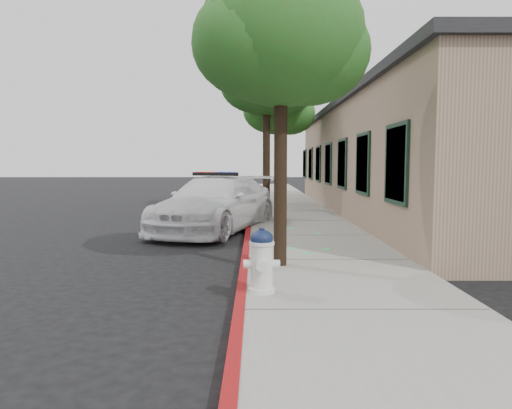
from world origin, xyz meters
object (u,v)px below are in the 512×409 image
object	(u,v)px
street_tree_far	(279,109)
street_tree_mid	(267,82)
fire_hydrant	(262,260)
police_car	(216,204)
clapboard_building	(425,159)
street_tree_near	(281,42)

from	to	relation	value
street_tree_far	street_tree_mid	bearing A→B (deg)	-107.79
street_tree_mid	fire_hydrant	bearing A→B (deg)	-91.72
police_car	fire_hydrant	world-z (taller)	police_car
clapboard_building	street_tree_near	bearing A→B (deg)	-122.28
clapboard_building	fire_hydrant	world-z (taller)	clapboard_building
clapboard_building	fire_hydrant	xyz separation A→B (m)	(-6.34, -11.23, -1.52)
street_tree_mid	street_tree_far	size ratio (longest dim) A/B	1.21
police_car	street_tree_near	bearing A→B (deg)	-53.39
street_tree_mid	street_tree_far	world-z (taller)	street_tree_mid
fire_hydrant	street_tree_far	distance (m)	14.77
clapboard_building	police_car	distance (m)	8.80
fire_hydrant	police_car	bearing A→B (deg)	100.61
street_tree_near	fire_hydrant	bearing A→B (deg)	-101.52
clapboard_building	street_tree_near	distance (m)	11.37
clapboard_building	police_car	world-z (taller)	clapboard_building
clapboard_building	police_car	xyz separation A→B (m)	(-7.59, -4.25, -1.32)
police_car	street_tree_near	size ratio (longest dim) A/B	1.14
clapboard_building	street_tree_far	distance (m)	6.59
police_car	fire_hydrant	bearing A→B (deg)	-60.32
clapboard_building	street_tree_mid	distance (m)	6.85
street_tree_near	street_tree_mid	world-z (taller)	street_tree_mid
street_tree_near	street_tree_far	distance (m)	12.52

